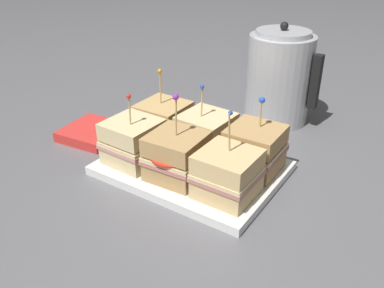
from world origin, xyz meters
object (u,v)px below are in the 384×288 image
at_px(sandwich_back_center, 206,135).
at_px(napkin_stack, 92,133).
at_px(sandwich_front_left, 133,142).
at_px(sandwich_back_left, 164,123).
at_px(serving_platter, 192,168).
at_px(sandwich_front_right, 227,174).
at_px(kettle_steel, 279,78).
at_px(sandwich_front_center, 177,156).
at_px(sandwich_back_right, 254,149).

relative_size(sandwich_back_center, napkin_stack, 1.12).
height_order(sandwich_front_left, sandwich_back_left, sandwich_back_left).
distance_m(serving_platter, sandwich_front_right, 0.13).
distance_m(sandwich_back_left, kettle_steel, 0.33).
relative_size(serving_platter, sandwich_front_center, 2.06).
distance_m(sandwich_front_left, kettle_steel, 0.42).
bearing_deg(sandwich_front_right, serving_platter, 154.48).
distance_m(serving_platter, sandwich_back_left, 0.13).
xyz_separation_m(sandwich_front_center, sandwich_front_right, (0.11, 0.00, -0.00)).
bearing_deg(sandwich_back_left, sandwich_front_right, -25.53).
height_order(serving_platter, sandwich_back_left, sandwich_back_left).
distance_m(sandwich_front_right, kettle_steel, 0.40).
xyz_separation_m(sandwich_front_left, sandwich_back_left, (-0.00, 0.11, 0.00)).
bearing_deg(sandwich_back_center, sandwich_back_left, -179.61).
xyz_separation_m(serving_platter, sandwich_back_right, (0.11, 0.05, 0.05)).
relative_size(sandwich_back_right, kettle_steel, 0.60).
height_order(serving_platter, sandwich_front_left, sandwich_front_left).
xyz_separation_m(sandwich_back_center, napkin_stack, (-0.29, -0.06, -0.05)).
height_order(sandwich_front_center, sandwich_back_right, sandwich_front_center).
xyz_separation_m(sandwich_front_left, sandwich_back_center, (0.11, 0.11, -0.00)).
height_order(serving_platter, sandwich_back_right, sandwich_back_right).
bearing_deg(sandwich_back_right, sandwich_front_left, -153.80).
distance_m(sandwich_front_left, sandwich_back_left, 0.11).
bearing_deg(kettle_steel, sandwich_front_right, -79.78).
height_order(sandwich_back_center, napkin_stack, sandwich_back_center).
bearing_deg(sandwich_front_left, sandwich_front_right, 0.40).
height_order(sandwich_front_right, napkin_stack, sandwich_front_right).
relative_size(sandwich_back_right, napkin_stack, 1.07).
bearing_deg(kettle_steel, sandwich_back_right, -75.78).
height_order(sandwich_back_left, kettle_steel, kettle_steel).
bearing_deg(sandwich_front_right, sandwich_back_center, 136.21).
height_order(sandwich_back_left, sandwich_back_center, sandwich_back_left).
distance_m(sandwich_back_right, kettle_steel, 0.30).
bearing_deg(sandwich_back_left, sandwich_front_center, -43.74).
distance_m(serving_platter, napkin_stack, 0.29).
xyz_separation_m(sandwich_back_center, sandwich_back_right, (0.11, 0.00, 0.00)).
height_order(sandwich_back_center, sandwich_back_right, sandwich_back_center).
relative_size(sandwich_front_center, sandwich_back_right, 1.13).
bearing_deg(serving_platter, sandwich_front_center, -90.08).
bearing_deg(sandwich_back_right, sandwich_back_center, -179.84).
height_order(sandwich_front_left, napkin_stack, sandwich_front_left).
xyz_separation_m(sandwich_front_left, sandwich_front_right, (0.22, 0.00, -0.00)).
height_order(kettle_steel, napkin_stack, kettle_steel).
height_order(sandwich_back_left, sandwich_back_right, sandwich_back_left).
height_order(serving_platter, kettle_steel, kettle_steel).
bearing_deg(sandwich_back_right, kettle_steel, 104.22).
distance_m(serving_platter, sandwich_back_right, 0.14).
xyz_separation_m(kettle_steel, napkin_stack, (-0.33, -0.34, -0.10)).
bearing_deg(sandwich_front_left, serving_platter, 26.58).
distance_m(sandwich_front_right, sandwich_back_center, 0.15).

